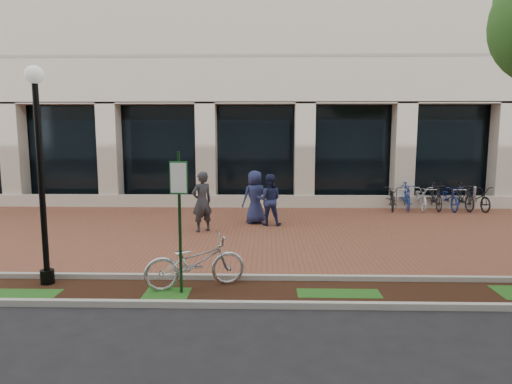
{
  "coord_description": "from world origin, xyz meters",
  "views": [
    {
      "loc": [
        0.49,
        -13.77,
        3.18
      ],
      "look_at": [
        0.17,
        -0.8,
        1.37
      ],
      "focal_mm": 32.0,
      "sensor_mm": 36.0,
      "label": 1
    }
  ],
  "objects_px": {
    "lamppost": "(40,164)",
    "bollard": "(474,198)",
    "pedestrian_left": "(202,202)",
    "parking_sign": "(179,206)",
    "pedestrian_mid": "(269,200)",
    "locked_bicycle": "(195,262)",
    "bike_rack_cluster": "(434,197)",
    "pedestrian_right": "(255,197)"
  },
  "relations": [
    {
      "from": "pedestrian_right",
      "to": "bike_rack_cluster",
      "type": "xyz_separation_m",
      "value": [
        6.99,
        2.76,
        -0.39
      ]
    },
    {
      "from": "pedestrian_mid",
      "to": "bike_rack_cluster",
      "type": "xyz_separation_m",
      "value": [
        6.51,
        3.04,
        -0.35
      ]
    },
    {
      "from": "lamppost",
      "to": "locked_bicycle",
      "type": "height_order",
      "value": "lamppost"
    },
    {
      "from": "pedestrian_mid",
      "to": "bike_rack_cluster",
      "type": "distance_m",
      "value": 7.2
    },
    {
      "from": "locked_bicycle",
      "to": "pedestrian_mid",
      "type": "xyz_separation_m",
      "value": [
        1.5,
        6.02,
        0.32
      ]
    },
    {
      "from": "pedestrian_mid",
      "to": "pedestrian_right",
      "type": "height_order",
      "value": "pedestrian_right"
    },
    {
      "from": "parking_sign",
      "to": "pedestrian_mid",
      "type": "relative_size",
      "value": 1.62
    },
    {
      "from": "locked_bicycle",
      "to": "pedestrian_left",
      "type": "bearing_deg",
      "value": -13.05
    },
    {
      "from": "parking_sign",
      "to": "lamppost",
      "type": "distance_m",
      "value": 3.0
    },
    {
      "from": "pedestrian_right",
      "to": "bollard",
      "type": "relative_size",
      "value": 1.86
    },
    {
      "from": "parking_sign",
      "to": "bike_rack_cluster",
      "type": "height_order",
      "value": "parking_sign"
    },
    {
      "from": "pedestrian_mid",
      "to": "pedestrian_right",
      "type": "xyz_separation_m",
      "value": [
        -0.47,
        0.28,
        0.04
      ]
    },
    {
      "from": "lamppost",
      "to": "pedestrian_mid",
      "type": "bearing_deg",
      "value": 52.1
    },
    {
      "from": "lamppost",
      "to": "pedestrian_right",
      "type": "relative_size",
      "value": 2.45
    },
    {
      "from": "locked_bicycle",
      "to": "bike_rack_cluster",
      "type": "bearing_deg",
      "value": -61.1
    },
    {
      "from": "bollard",
      "to": "pedestrian_right",
      "type": "bearing_deg",
      "value": -162.55
    },
    {
      "from": "parking_sign",
      "to": "bollard",
      "type": "relative_size",
      "value": 2.87
    },
    {
      "from": "pedestrian_left",
      "to": "parking_sign",
      "type": "bearing_deg",
      "value": 56.65
    },
    {
      "from": "locked_bicycle",
      "to": "bike_rack_cluster",
      "type": "distance_m",
      "value": 12.09
    },
    {
      "from": "pedestrian_right",
      "to": "bollard",
      "type": "bearing_deg",
      "value": 169.87
    },
    {
      "from": "locked_bicycle",
      "to": "pedestrian_mid",
      "type": "relative_size",
      "value": 1.19
    },
    {
      "from": "pedestrian_left",
      "to": "pedestrian_mid",
      "type": "height_order",
      "value": "pedestrian_left"
    },
    {
      "from": "pedestrian_right",
      "to": "bike_rack_cluster",
      "type": "height_order",
      "value": "pedestrian_right"
    },
    {
      "from": "pedestrian_mid",
      "to": "bollard",
      "type": "bearing_deg",
      "value": -157.57
    },
    {
      "from": "locked_bicycle",
      "to": "bollard",
      "type": "xyz_separation_m",
      "value": [
        9.52,
        8.96,
        -0.04
      ]
    },
    {
      "from": "pedestrian_mid",
      "to": "bollard",
      "type": "height_order",
      "value": "pedestrian_mid"
    },
    {
      "from": "pedestrian_left",
      "to": "pedestrian_right",
      "type": "distance_m",
      "value": 2.05
    },
    {
      "from": "lamppost",
      "to": "pedestrian_mid",
      "type": "distance_m",
      "value": 7.64
    },
    {
      "from": "lamppost",
      "to": "pedestrian_left",
      "type": "distance_m",
      "value": 5.7
    },
    {
      "from": "pedestrian_right",
      "to": "pedestrian_left",
      "type": "bearing_deg",
      "value": 11.12
    },
    {
      "from": "bike_rack_cluster",
      "to": "bollard",
      "type": "bearing_deg",
      "value": 1.62
    },
    {
      "from": "lamppost",
      "to": "bollard",
      "type": "distance_m",
      "value": 15.52
    },
    {
      "from": "bollard",
      "to": "parking_sign",
      "type": "bearing_deg",
      "value": -136.28
    },
    {
      "from": "parking_sign",
      "to": "pedestrian_mid",
      "type": "bearing_deg",
      "value": 77.4
    },
    {
      "from": "pedestrian_mid",
      "to": "locked_bicycle",
      "type": "bearing_deg",
      "value": 78.25
    },
    {
      "from": "pedestrian_mid",
      "to": "bike_rack_cluster",
      "type": "bearing_deg",
      "value": -152.76
    },
    {
      "from": "parking_sign",
      "to": "locked_bicycle",
      "type": "distance_m",
      "value": 1.27
    },
    {
      "from": "pedestrian_left",
      "to": "pedestrian_right",
      "type": "bearing_deg",
      "value": -178.38
    },
    {
      "from": "parking_sign",
      "to": "pedestrian_right",
      "type": "xyz_separation_m",
      "value": [
        1.25,
        6.65,
        -0.83
      ]
    },
    {
      "from": "locked_bicycle",
      "to": "bollard",
      "type": "distance_m",
      "value": 13.07
    },
    {
      "from": "parking_sign",
      "to": "lamppost",
      "type": "bearing_deg",
      "value": 173.02
    },
    {
      "from": "lamppost",
      "to": "parking_sign",
      "type": "bearing_deg",
      "value": -9.53
    }
  ]
}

